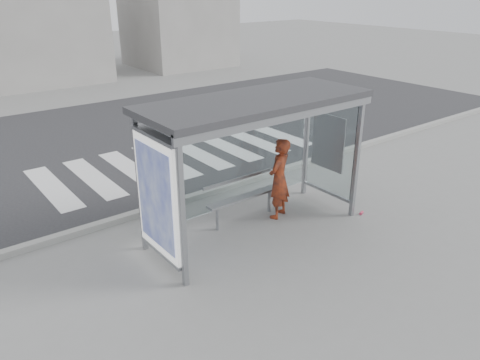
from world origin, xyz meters
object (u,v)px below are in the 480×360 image
at_px(person, 279,179).
at_px(bench, 243,196).
at_px(bus_shelter, 238,136).
at_px(soda_can, 361,213).

bearing_deg(person, bench, -47.67).
distance_m(person, bench, 0.80).
xyz_separation_m(person, bench, (-0.67, 0.30, -0.31)).
bearing_deg(person, bus_shelter, -16.57).
relative_size(bench, soda_can, 15.59).
bearing_deg(bus_shelter, person, 6.80).
xyz_separation_m(bus_shelter, person, (1.14, 0.14, -1.15)).
distance_m(bus_shelter, person, 1.62).
xyz_separation_m(bus_shelter, soda_can, (2.57, -0.87, -1.95)).
bearing_deg(soda_can, bus_shelter, 161.36).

